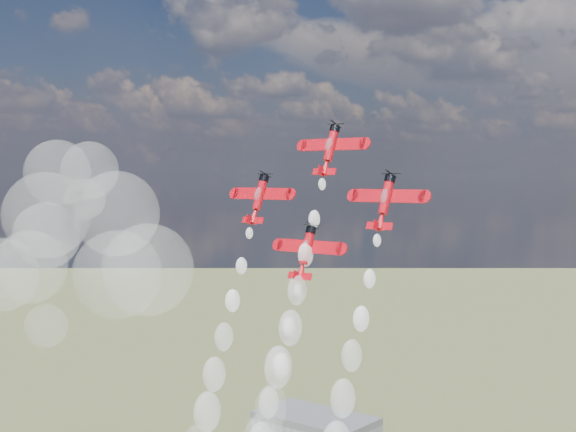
# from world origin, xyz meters

# --- Properties ---
(hangar) EXTENTS (50.00, 28.00, 13.00)m
(hangar) POSITION_xyz_m (-120.00, 180.00, 6.50)
(hangar) COLOR gray
(hangar) RESTS_ON ground
(plane_lead) EXTENTS (11.98, 5.44, 8.18)m
(plane_lead) POSITION_xyz_m (9.35, 9.87, 119.31)
(plane_lead) COLOR red
(plane_lead) RESTS_ON ground
(plane_left) EXTENTS (11.98, 5.44, 8.18)m
(plane_left) POSITION_xyz_m (-2.55, 6.81, 111.56)
(plane_left) COLOR red
(plane_left) RESTS_ON ground
(plane_right) EXTENTS (11.98, 5.44, 8.18)m
(plane_right) POSITION_xyz_m (21.25, 6.81, 111.56)
(plane_right) COLOR red
(plane_right) RESTS_ON ground
(plane_slot) EXTENTS (11.98, 5.44, 8.18)m
(plane_slot) POSITION_xyz_m (9.35, 3.76, 103.81)
(plane_slot) COLOR red
(plane_slot) RESTS_ON ground
(smoke_trail_lead) EXTENTS (5.45, 19.21, 45.18)m
(smoke_trail_lead) POSITION_xyz_m (9.20, -5.22, 80.39)
(smoke_trail_lead) COLOR white
(smoke_trail_lead) RESTS_ON plane_lead
(drifted_smoke_cloud) EXTENTS (57.94, 36.87, 50.06)m
(drifted_smoke_cloud) POSITION_xyz_m (-76.13, 26.62, 100.01)
(drifted_smoke_cloud) COLOR white
(drifted_smoke_cloud) RESTS_ON ground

